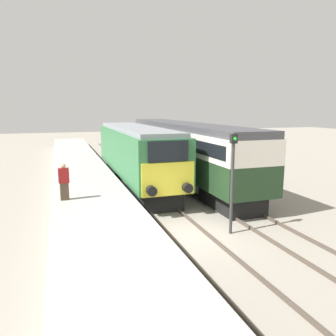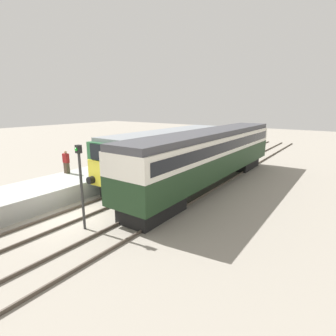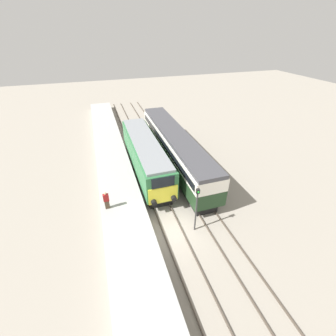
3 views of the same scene
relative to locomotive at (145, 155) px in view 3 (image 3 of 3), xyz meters
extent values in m
plane|color=gray|center=(0.00, -8.81, -2.10)|extent=(120.00, 120.00, 0.00)
cube|color=#A8A8A3|center=(-3.30, -0.81, -1.58)|extent=(3.50, 50.00, 1.04)
cube|color=#4C4238|center=(-0.72, -3.81, -2.03)|extent=(0.07, 60.00, 0.14)
cube|color=#4C4238|center=(0.72, -3.81, -2.03)|extent=(0.07, 60.00, 0.14)
cube|color=#4C4238|center=(2.68, -3.81, -2.03)|extent=(0.07, 60.00, 0.14)
cube|color=#4C4238|center=(4.12, -3.81, -2.03)|extent=(0.07, 60.00, 0.14)
cube|color=black|center=(0.00, -3.91, -1.60)|extent=(2.03, 4.00, 1.00)
cube|color=black|center=(0.00, 3.99, -1.60)|extent=(2.03, 4.00, 1.00)
cube|color=#2D6B3D|center=(0.00, 0.04, 0.17)|extent=(2.70, 12.91, 2.55)
cube|color=yellow|center=(0.00, -6.45, -0.34)|extent=(2.48, 0.10, 1.53)
cube|color=black|center=(0.00, -6.45, 0.93)|extent=(1.89, 0.10, 0.92)
cube|color=gray|center=(0.00, 0.04, 1.56)|extent=(2.38, 12.39, 0.24)
cylinder|color=black|center=(-0.85, -6.66, -0.75)|extent=(0.44, 0.35, 0.44)
cylinder|color=black|center=(0.85, -6.66, -0.75)|extent=(0.44, 0.35, 0.44)
cube|color=black|center=(3.40, -6.15, -1.63)|extent=(1.89, 3.60, 0.95)
cube|color=black|center=(3.40, 7.06, -1.63)|extent=(1.89, 3.60, 0.95)
cube|color=#1E381E|center=(3.40, 0.45, -0.41)|extent=(2.70, 17.60, 1.48)
cube|color=silver|center=(3.40, 0.45, 0.91)|extent=(2.71, 17.60, 1.16)
cube|color=black|center=(3.40, 0.45, 0.91)|extent=(2.75, 16.90, 0.64)
cube|color=#424247|center=(3.40, 0.45, 1.67)|extent=(2.48, 17.60, 0.36)
cube|color=#473828|center=(-4.47, -5.81, -0.69)|extent=(0.36, 0.24, 0.75)
cube|color=maroon|center=(-4.47, -5.81, 0.00)|extent=(0.44, 0.26, 0.63)
sphere|color=tan|center=(-4.47, -5.81, 0.42)|extent=(0.20, 0.20, 0.20)
cylinder|color=#333333|center=(1.70, -9.16, -0.30)|extent=(0.12, 0.12, 3.60)
cube|color=black|center=(1.70, -9.16, 1.68)|extent=(0.24, 0.20, 0.36)
sphere|color=green|center=(1.70, -9.27, 1.68)|extent=(0.14, 0.14, 0.14)
camera|label=1|loc=(-4.60, -20.10, 2.80)|focal=35.00mm
camera|label=2|loc=(11.39, -16.10, 3.55)|focal=28.00mm
camera|label=3|loc=(-3.98, -20.16, 11.30)|focal=24.00mm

